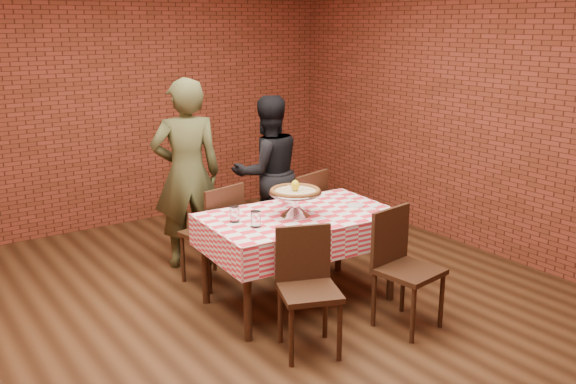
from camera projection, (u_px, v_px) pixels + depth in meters
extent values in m
plane|color=black|center=(255.00, 325.00, 4.77)|extent=(6.00, 6.00, 0.00)
plane|color=maroon|center=(107.00, 97.00, 6.76)|extent=(5.50, 0.00, 5.50)
cube|color=#381E11|center=(299.00, 259.00, 5.08)|extent=(1.55, 0.99, 0.75)
cylinder|color=beige|center=(295.00, 192.00, 4.89)|extent=(0.43, 0.43, 0.03)
ellipsoid|color=yellow|center=(295.00, 186.00, 4.88)|extent=(0.07, 0.07, 0.09)
cylinder|color=white|center=(256.00, 219.00, 4.65)|extent=(0.08, 0.08, 0.12)
cylinder|color=white|center=(235.00, 214.00, 4.77)|extent=(0.08, 0.08, 0.12)
cylinder|color=white|center=(355.00, 205.00, 5.19)|extent=(0.15, 0.15, 0.01)
cube|color=white|center=(368.00, 210.00, 5.08)|extent=(0.06, 0.05, 0.00)
cube|color=white|center=(374.00, 207.00, 5.16)|extent=(0.06, 0.05, 0.00)
cube|color=silver|center=(284.00, 197.00, 5.21)|extent=(0.11, 0.10, 0.14)
imported|color=#424425|center=(187.00, 174.00, 5.74)|extent=(0.74, 0.59, 1.77)
imported|color=black|center=(268.00, 172.00, 6.28)|extent=(0.84, 0.70, 1.55)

